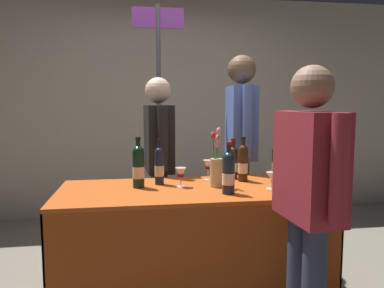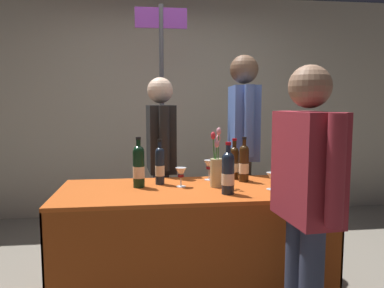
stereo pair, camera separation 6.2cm
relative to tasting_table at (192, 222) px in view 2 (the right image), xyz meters
name	(u,v)px [view 2 (the right image)]	position (x,y,z in m)	size (l,w,h in m)	color
back_partition	(170,108)	(0.00, 2.11, 0.76)	(6.81, 0.12, 2.60)	#B2A893
tasting_table	(192,222)	(0.00, 0.00, 0.00)	(1.78, 0.77, 0.78)	#B74C19
featured_wine_bottle	(139,166)	(-0.36, 0.07, 0.39)	(0.08, 0.08, 0.34)	black
display_bottle_0	(234,162)	(0.36, 0.27, 0.37)	(0.07, 0.07, 0.31)	#38230F
display_bottle_1	(228,172)	(0.20, -0.19, 0.38)	(0.08, 0.08, 0.33)	#192333
display_bottle_2	(160,165)	(-0.21, 0.15, 0.37)	(0.07, 0.07, 0.32)	#192333
display_bottle_3	(244,163)	(0.40, 0.17, 0.38)	(0.07, 0.07, 0.33)	#38230F
display_bottle_4	(278,162)	(0.69, 0.25, 0.37)	(0.07, 0.07, 0.31)	black
wine_glass_near_vendor	(209,166)	(0.16, 0.25, 0.34)	(0.08, 0.08, 0.15)	silver
wine_glass_mid	(272,177)	(0.52, -0.11, 0.32)	(0.07, 0.07, 0.11)	silver
wine_glass_near_taster	(181,173)	(-0.07, 0.05, 0.33)	(0.08, 0.08, 0.13)	silver
flower_vase	(216,168)	(0.17, 0.02, 0.37)	(0.09, 0.09, 0.41)	tan
vendor_presenter	(161,153)	(-0.18, 0.69, 0.39)	(0.24, 0.59, 1.57)	#2D3347
vendor_assistant	(243,137)	(0.53, 0.67, 0.52)	(0.24, 0.59, 1.76)	#4C4233
taster_foreground_right	(306,192)	(0.49, -0.71, 0.37)	(0.24, 0.57, 1.54)	#2D3347
booth_signpost	(162,99)	(-0.15, 1.16, 0.85)	(0.49, 0.04, 2.27)	#47474C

